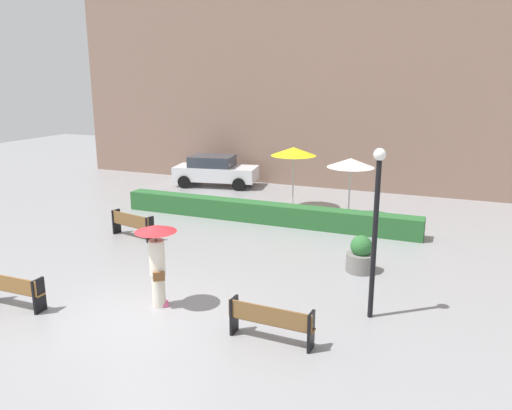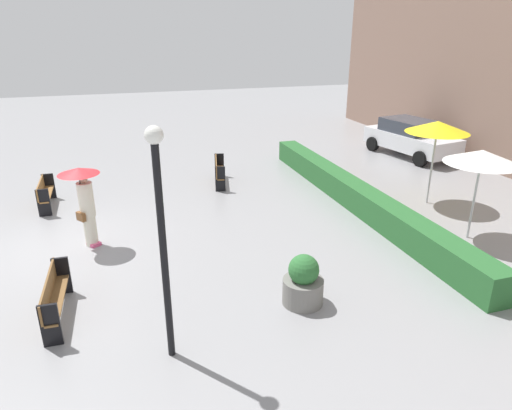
{
  "view_description": "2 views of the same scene",
  "coord_description": "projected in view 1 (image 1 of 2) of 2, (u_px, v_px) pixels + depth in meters",
  "views": [
    {
      "loc": [
        6.66,
        -9.16,
        5.5
      ],
      "look_at": [
        0.69,
        5.33,
        1.51
      ],
      "focal_mm": 35.39,
      "sensor_mm": 36.0,
      "label": 1
    },
    {
      "loc": [
        11.55,
        1.39,
        5.29
      ],
      "look_at": [
        1.21,
        4.66,
        1.04
      ],
      "focal_mm": 31.85,
      "sensor_mm": 36.0,
      "label": 2
    }
  ],
  "objects": [
    {
      "name": "building_facade",
      "position": [
        325.0,
        84.0,
        25.09
      ],
      "size": [
        28.0,
        1.2,
        10.27
      ],
      "primitive_type": "cube",
      "color": "#846656",
      "rests_on": "ground"
    },
    {
      "name": "hedge_strip",
      "position": [
        264.0,
        213.0,
        19.55
      ],
      "size": [
        11.91,
        0.7,
        0.77
      ],
      "primitive_type": "cube",
      "color": "#28602D",
      "rests_on": "ground"
    },
    {
      "name": "bench_near_left",
      "position": [
        12.0,
        288.0,
        12.27
      ],
      "size": [
        1.71,
        0.37,
        0.85
      ],
      "color": "olive",
      "rests_on": "ground"
    },
    {
      "name": "lamp_post",
      "position": [
        376.0,
        217.0,
        11.3
      ],
      "size": [
        0.28,
        0.28,
        4.0
      ],
      "color": "black",
      "rests_on": "ground"
    },
    {
      "name": "parked_car",
      "position": [
        215.0,
        170.0,
        26.0
      ],
      "size": [
        4.44,
        2.56,
        1.57
      ],
      "color": "silver",
      "rests_on": "ground"
    },
    {
      "name": "pedestrian_with_umbrella",
      "position": [
        157.0,
        254.0,
        12.09
      ],
      "size": [
        1.0,
        1.0,
        2.11
      ],
      "color": "silver",
      "rests_on": "ground"
    },
    {
      "name": "bench_near_right",
      "position": [
        271.0,
        320.0,
        10.65
      ],
      "size": [
        1.9,
        0.4,
        0.84
      ],
      "color": "brown",
      "rests_on": "ground"
    },
    {
      "name": "ground_plane",
      "position": [
        144.0,
        314.0,
        12.02
      ],
      "size": [
        60.0,
        60.0,
        0.0
      ],
      "primitive_type": "plane",
      "color": "gray"
    },
    {
      "name": "planter_pot",
      "position": [
        361.0,
        256.0,
        14.57
      ],
      "size": [
        0.83,
        0.83,
        1.09
      ],
      "color": "slate",
      "rests_on": "ground"
    },
    {
      "name": "patio_umbrella_white",
      "position": [
        351.0,
        163.0,
        19.61
      ],
      "size": [
        1.84,
        1.84,
        2.42
      ],
      "color": "silver",
      "rests_on": "ground"
    },
    {
      "name": "bench_far_left",
      "position": [
        132.0,
        223.0,
        17.63
      ],
      "size": [
        1.86,
        0.71,
        0.88
      ],
      "color": "brown",
      "rests_on": "ground"
    },
    {
      "name": "patio_umbrella_yellow",
      "position": [
        294.0,
        152.0,
        21.05
      ],
      "size": [
        1.91,
        1.91,
        2.65
      ],
      "color": "silver",
      "rests_on": "ground"
    }
  ]
}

